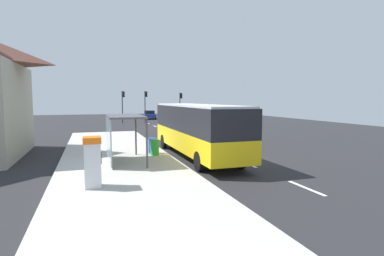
# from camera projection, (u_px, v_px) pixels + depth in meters

# --- Properties ---
(ground_plane) EXTENTS (56.00, 92.00, 0.04)m
(ground_plane) POSITION_uv_depth(u_px,v_px,m) (173.00, 135.00, 31.30)
(ground_plane) COLOR #262628
(sidewalk_platform) EXTENTS (6.20, 30.00, 0.18)m
(sidewalk_platform) POSITION_uv_depth(u_px,v_px,m) (118.00, 159.00, 17.95)
(sidewalk_platform) COLOR beige
(sidewalk_platform) RESTS_ON ground
(lane_stripe_seg_0) EXTENTS (0.16, 2.20, 0.01)m
(lane_stripe_seg_0) POSITION_uv_depth(u_px,v_px,m) (306.00, 188.00, 12.46)
(lane_stripe_seg_0) COLOR silver
(lane_stripe_seg_0) RESTS_ON ground
(lane_stripe_seg_1) EXTENTS (0.16, 2.20, 0.01)m
(lane_stripe_seg_1) POSITION_uv_depth(u_px,v_px,m) (246.00, 164.00, 17.19)
(lane_stripe_seg_1) COLOR silver
(lane_stripe_seg_1) RESTS_ON ground
(lane_stripe_seg_2) EXTENTS (0.16, 2.20, 0.01)m
(lane_stripe_seg_2) POSITION_uv_depth(u_px,v_px,m) (212.00, 150.00, 21.92)
(lane_stripe_seg_2) COLOR silver
(lane_stripe_seg_2) RESTS_ON ground
(lane_stripe_seg_3) EXTENTS (0.16, 2.20, 0.01)m
(lane_stripe_seg_3) POSITION_uv_depth(u_px,v_px,m) (190.00, 141.00, 26.65)
(lane_stripe_seg_3) COLOR silver
(lane_stripe_seg_3) RESTS_ON ground
(lane_stripe_seg_4) EXTENTS (0.16, 2.20, 0.01)m
(lane_stripe_seg_4) POSITION_uv_depth(u_px,v_px,m) (175.00, 134.00, 31.38)
(lane_stripe_seg_4) COLOR silver
(lane_stripe_seg_4) RESTS_ON ground
(lane_stripe_seg_5) EXTENTS (0.16, 2.20, 0.01)m
(lane_stripe_seg_5) POSITION_uv_depth(u_px,v_px,m) (164.00, 130.00, 36.11)
(lane_stripe_seg_5) COLOR silver
(lane_stripe_seg_5) RESTS_ON ground
(lane_stripe_seg_6) EXTENTS (0.16, 2.20, 0.01)m
(lane_stripe_seg_6) POSITION_uv_depth(u_px,v_px,m) (155.00, 126.00, 40.84)
(lane_stripe_seg_6) COLOR silver
(lane_stripe_seg_6) RESTS_ON ground
(lane_stripe_seg_7) EXTENTS (0.16, 2.20, 0.01)m
(lane_stripe_seg_7) POSITION_uv_depth(u_px,v_px,m) (148.00, 123.00, 45.56)
(lane_stripe_seg_7) COLOR silver
(lane_stripe_seg_7) RESTS_ON ground
(bus) EXTENTS (2.55, 11.01, 3.21)m
(bus) POSITION_uv_depth(u_px,v_px,m) (196.00, 127.00, 19.05)
(bus) COLOR yellow
(bus) RESTS_ON ground
(white_van) EXTENTS (2.09, 5.23, 2.30)m
(white_van) POSITION_uv_depth(u_px,v_px,m) (175.00, 117.00, 38.56)
(white_van) COLOR white
(white_van) RESTS_ON ground
(sedan_near) EXTENTS (2.04, 4.49, 1.52)m
(sedan_near) POSITION_uv_depth(u_px,v_px,m) (149.00, 115.00, 55.60)
(sedan_near) COLOR navy
(sedan_near) RESTS_ON ground
(ticket_machine) EXTENTS (0.66, 0.76, 1.94)m
(ticket_machine) POSITION_uv_depth(u_px,v_px,m) (93.00, 162.00, 11.89)
(ticket_machine) COLOR silver
(ticket_machine) RESTS_ON sidewalk_platform
(recycling_bin_green) EXTENTS (0.52, 0.52, 0.95)m
(recycling_bin_green) POSITION_uv_depth(u_px,v_px,m) (155.00, 147.00, 18.80)
(recycling_bin_green) COLOR green
(recycling_bin_green) RESTS_ON sidewalk_platform
(recycling_bin_blue) EXTENTS (0.52, 0.52, 0.95)m
(recycling_bin_blue) POSITION_uv_depth(u_px,v_px,m) (152.00, 146.00, 19.47)
(recycling_bin_blue) COLOR blue
(recycling_bin_blue) RESTS_ON sidewalk_platform
(traffic_light_near_side) EXTENTS (0.49, 0.28, 4.54)m
(traffic_light_near_side) POSITION_uv_depth(u_px,v_px,m) (181.00, 102.00, 48.01)
(traffic_light_near_side) COLOR #2D2D2D
(traffic_light_near_side) RESTS_ON ground
(traffic_light_far_side) EXTENTS (0.49, 0.28, 4.73)m
(traffic_light_far_side) POSITION_uv_depth(u_px,v_px,m) (123.00, 102.00, 46.08)
(traffic_light_far_side) COLOR #2D2D2D
(traffic_light_far_side) RESTS_ON ground
(traffic_light_median) EXTENTS (0.49, 0.28, 4.77)m
(traffic_light_median) POSITION_uv_depth(u_px,v_px,m) (146.00, 101.00, 47.92)
(traffic_light_median) COLOR #2D2D2D
(traffic_light_median) RESTS_ON ground
(bus_shelter) EXTENTS (1.80, 4.00, 2.50)m
(bus_shelter) POSITION_uv_depth(u_px,v_px,m) (119.00, 126.00, 16.63)
(bus_shelter) COLOR #4C4C51
(bus_shelter) RESTS_ON sidewalk_platform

